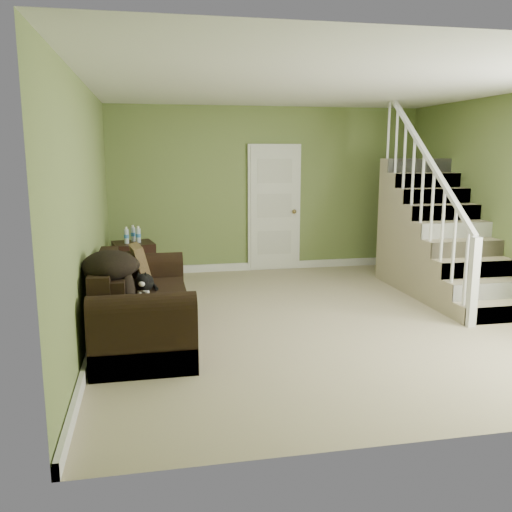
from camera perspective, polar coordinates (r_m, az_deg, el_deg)
name	(u,v)px	position (r m, az deg, el deg)	size (l,w,h in m)	color
floor	(318,318)	(6.36, 6.57, -6.51)	(5.00, 5.50, 0.01)	tan
ceiling	(324,85)	(6.11, 7.12, 17.44)	(5.00, 5.50, 0.01)	white
wall_back	(268,190)	(8.75, 1.23, 6.99)	(5.00, 0.04, 2.60)	olive
wall_front	(457,249)	(3.61, 20.41, 0.73)	(5.00, 0.04, 2.60)	olive
wall_left	(88,211)	(5.84, -17.29, 4.56)	(0.04, 5.50, 2.60)	olive
baseboard_back	(268,266)	(8.89, 1.24, -1.02)	(5.00, 0.04, 0.12)	white
baseboard_left	(97,326)	(6.09, -16.35, -7.11)	(0.04, 5.50, 0.12)	white
baseboard_right	(508,302)	(7.46, 25.02, -4.39)	(0.04, 5.50, 0.12)	white
door	(274,208)	(8.75, 1.93, 5.06)	(0.86, 0.12, 2.02)	white
staircase	(436,244)	(7.88, 18.44, 1.17)	(1.00, 2.51, 2.82)	tan
sofa	(139,309)	(5.68, -12.18, -5.44)	(0.92, 2.13, 0.84)	black
side_table	(134,264)	(7.85, -12.71, -0.87)	(0.63, 0.63, 0.88)	black
cat	(144,283)	(5.76, -11.68, -2.79)	(0.25, 0.53, 0.26)	black
banana	(163,296)	(5.50, -9.73, -4.16)	(0.05, 0.17, 0.05)	yellow
throw_pillow	(141,263)	(6.35, -12.05, -0.75)	(0.11, 0.43, 0.43)	#49351D
throw_blanket	(110,265)	(5.15, -15.16, -0.96)	(0.49, 0.65, 0.27)	black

